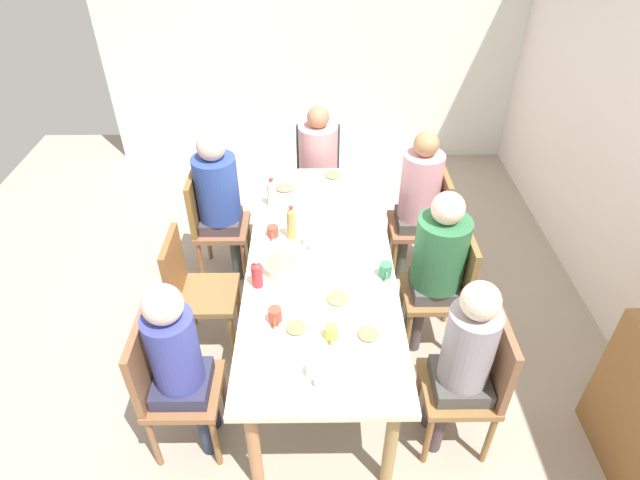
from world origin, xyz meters
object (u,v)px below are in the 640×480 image
(chair_4, at_px, (426,219))
(bottle_0, at_px, (272,193))
(person_2, at_px, (179,359))
(person_3, at_px, (219,194))
(chair_2, at_px, (168,383))
(cup_1, at_px, (331,333))
(cup_5, at_px, (385,270))
(bottle_1, at_px, (257,274))
(person_4, at_px, (418,194))
(bowl_0, at_px, (283,265))
(plate_1, at_px, (296,329))
(cup_2, at_px, (315,370))
(person_6, at_px, (318,157))
(bottle_2, at_px, (291,223))
(chair_0, at_px, (193,287))
(chair_3, at_px, (211,220))
(person_1, at_px, (464,356))
(plate_3, at_px, (333,176))
(cup_4, at_px, (294,219))
(chair_5, at_px, (446,285))
(dining_table, at_px, (320,268))
(plate_2, at_px, (368,336))
(chair_6, at_px, (318,170))
(chair_1, at_px, (475,380))
(cup_6, at_px, (273,231))
(plate_0, at_px, (285,189))
(plate_4, at_px, (338,299))
(cup_0, at_px, (275,316))
(person_5, at_px, (438,258))

(chair_4, height_order, bottle_0, bottle_0)
(person_2, distance_m, person_3, 1.53)
(chair_2, relative_size, cup_1, 8.27)
(cup_5, distance_m, bottle_1, 0.77)
(person_4, height_order, cup_1, person_4)
(bowl_0, xyz_separation_m, cup_5, (0.06, 0.62, 0.01))
(plate_1, height_order, bottle_0, bottle_0)
(cup_2, distance_m, bottle_0, 1.55)
(plate_1, xyz_separation_m, cup_2, (0.30, 0.10, 0.02))
(person_6, relative_size, bottle_2, 4.64)
(chair_0, bearing_deg, chair_3, 180.00)
(person_1, distance_m, person_6, 2.32)
(plate_3, xyz_separation_m, cup_4, (0.61, -0.28, 0.02))
(person_6, height_order, plate_3, person_6)
(chair_5, xyz_separation_m, bottle_2, (-0.23, -1.02, 0.35))
(bottle_2, bearing_deg, person_4, 119.86)
(bottle_2, bearing_deg, plate_3, 159.11)
(person_3, bearing_deg, cup_5, 50.75)
(dining_table, distance_m, plate_2, 0.71)
(chair_3, bearing_deg, bottle_1, 24.78)
(person_2, bearing_deg, chair_6, 162.01)
(chair_1, distance_m, cup_6, 1.55)
(chair_2, bearing_deg, cup_1, 96.64)
(chair_4, height_order, plate_2, chair_4)
(dining_table, xyz_separation_m, plate_0, (-0.82, -0.25, 0.09))
(dining_table, bearing_deg, person_6, 180.00)
(plate_4, bearing_deg, cup_4, -160.63)
(dining_table, relative_size, chair_5, 2.54)
(person_1, xyz_separation_m, person_4, (-1.53, 0.00, 0.03))
(plate_3, distance_m, cup_0, 1.59)
(plate_2, height_order, bottle_2, bottle_2)
(person_6, bearing_deg, person_5, 27.50)
(chair_3, relative_size, chair_5, 1.00)
(person_2, bearing_deg, chair_0, -173.07)
(chair_4, height_order, cup_4, chair_4)
(plate_3, xyz_separation_m, cup_2, (1.91, -0.14, 0.02))
(person_4, distance_m, chair_5, 0.80)
(plate_1, xyz_separation_m, cup_4, (-1.00, -0.04, 0.02))
(chair_5, xyz_separation_m, bottle_1, (0.24, -1.21, 0.32))
(chair_2, relative_size, cup_0, 8.19)
(chair_2, xyz_separation_m, plate_2, (-0.10, 1.08, 0.25))
(cup_0, bearing_deg, cup_2, 30.84)
(person_6, xyz_separation_m, cup_5, (1.60, 0.39, 0.10))
(cup_0, height_order, bottle_1, bottle_1)
(chair_0, distance_m, chair_1, 1.84)
(chair_1, relative_size, bottle_0, 4.05)
(person_4, height_order, cup_0, person_4)
(cup_1, relative_size, cup_2, 0.87)
(dining_table, distance_m, person_1, 1.07)
(person_3, relative_size, chair_6, 1.39)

